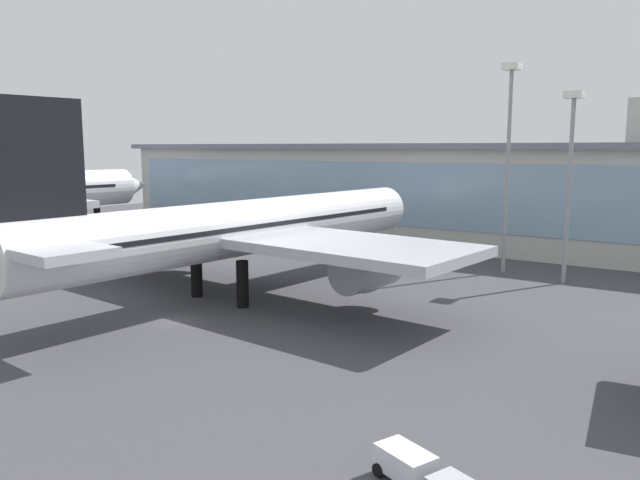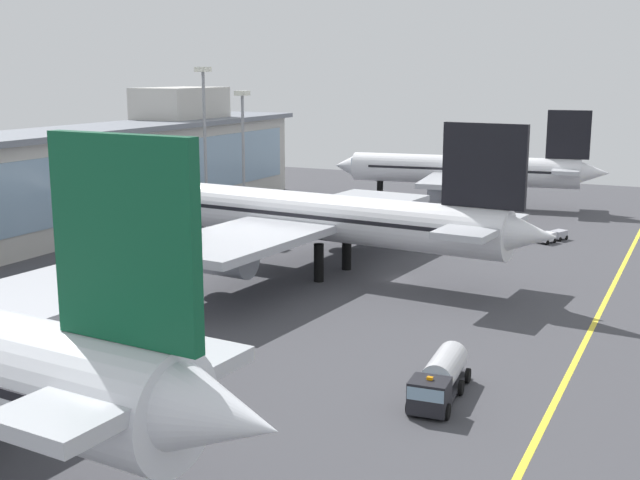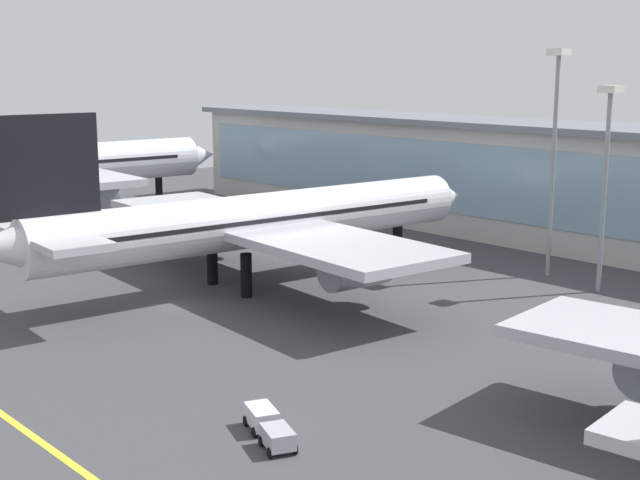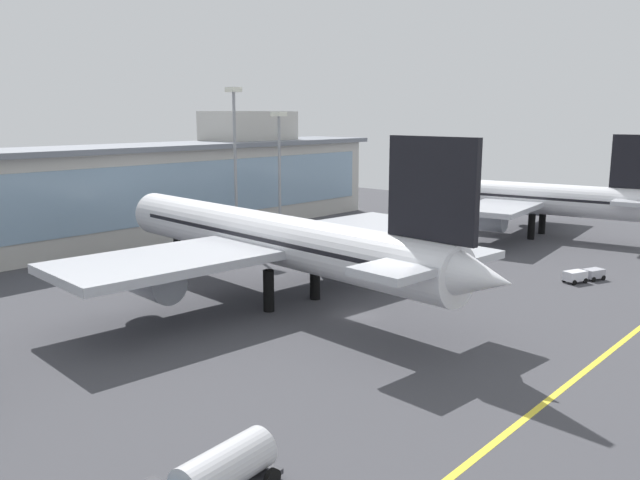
% 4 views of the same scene
% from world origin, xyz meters
% --- Properties ---
extents(ground_plane, '(180.00, 180.00, 0.00)m').
position_xyz_m(ground_plane, '(0.00, 0.00, 0.00)').
color(ground_plane, '#424247').
extents(taxiway_centreline_stripe, '(144.00, 0.50, 0.01)m').
position_xyz_m(taxiway_centreline_stripe, '(0.00, -22.00, 0.01)').
color(taxiway_centreline_stripe, yellow).
rests_on(taxiway_centreline_stripe, ground).
extents(terminal_building, '(116.32, 14.00, 19.95)m').
position_xyz_m(terminal_building, '(1.52, 50.51, 7.88)').
color(terminal_building, beige).
rests_on(terminal_building, ground).
extents(airliner_near_right, '(46.41, 56.96, 17.70)m').
position_xyz_m(airliner_near_right, '(-1.09, 10.54, 6.45)').
color(airliner_near_right, black).
rests_on(airliner_near_right, ground).
extents(airliner_far_right, '(36.75, 46.63, 16.51)m').
position_xyz_m(airliner_far_right, '(52.33, 7.34, 6.03)').
color(airliner_far_right, black).
rests_on(airliner_far_right, ground).
extents(baggage_tug_near, '(5.76, 3.54, 1.40)m').
position_xyz_m(baggage_tug_near, '(28.44, -11.76, 0.79)').
color(baggage_tug_near, black).
rests_on(baggage_tug_near, ground).
extents(apron_light_mast_west, '(1.80, 1.80, 23.29)m').
position_xyz_m(apron_light_mast_west, '(15.98, 35.65, 15.27)').
color(apron_light_mast_west, gray).
rests_on(apron_light_mast_west, ground).
extents(apron_light_mast_centre, '(1.80, 1.80, 19.82)m').
position_xyz_m(apron_light_mast_centre, '(23.11, 33.56, 13.32)').
color(apron_light_mast_centre, gray).
rests_on(apron_light_mast_centre, ground).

